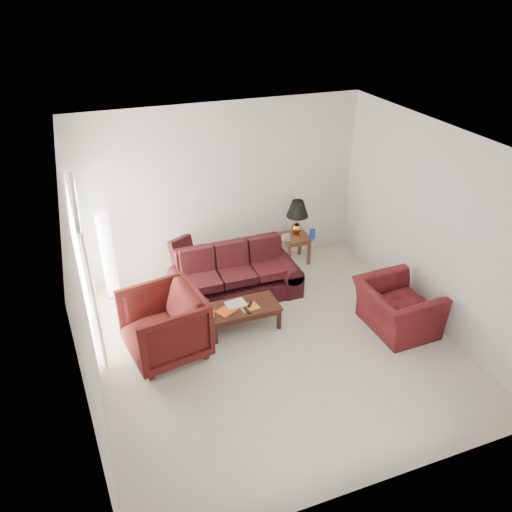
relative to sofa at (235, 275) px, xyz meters
The scene contains 19 objects.
floor 1.47m from the sofa, 83.41° to the right, with size 5.00×5.00×0.00m, color beige.
blinds 2.35m from the sofa, behind, with size 0.10×2.00×2.16m, color silver.
sofa is the anchor object (origin of this frame).
throw_pillow 1.03m from the sofa, 137.03° to the left, with size 0.43×0.12×0.43m, color black.
end_table 1.62m from the sofa, 28.19° to the left, with size 0.49×0.49×0.54m, color #4B2919, non-canonical shape.
table_lamp 1.73m from the sofa, 28.86° to the left, with size 0.40×0.40×0.67m, color #C4793D, non-canonical shape.
clock 1.35m from the sofa, 28.06° to the left, with size 0.14×0.05×0.14m, color white.
blue_canister 1.77m from the sofa, 18.67° to the left, with size 0.11×0.11×0.17m, color #1934A2.
picture_frame 1.63m from the sofa, 35.49° to the left, with size 0.12×0.02×0.15m, color #B0AFB3.
floor_lamp 2.10m from the sofa, 158.56° to the left, with size 0.25×0.25×1.54m, color white, non-canonical shape.
armchair_left 1.71m from the sofa, 144.15° to the right, with size 1.04×1.07×0.98m, color #3C0E0D.
armchair_right 2.61m from the sofa, 38.94° to the right, with size 1.13×0.99×0.73m, color #471014.
coffee_table 0.87m from the sofa, 100.80° to the right, with size 1.10×0.55×0.39m, color black, non-canonical shape.
magazine_red 0.95m from the sofa, 116.34° to the right, with size 0.28×0.21×0.02m, color #E14B16.
magazine_white 0.77m from the sofa, 107.98° to the right, with size 0.30×0.22×0.02m, color silver.
magazine_orange 0.89m from the sofa, 94.72° to the right, with size 0.27×0.20×0.02m, color orange.
remote_a 0.99m from the sofa, 98.23° to the right, with size 0.05×0.18×0.02m, color black.
remote_b 0.84m from the sofa, 93.08° to the right, with size 0.05×0.15×0.02m, color black.
yellow_glass 1.13m from the sofa, 125.83° to the right, with size 0.07×0.07×0.11m, color #F9FF38.
Camera 1 is at (-2.27, -5.28, 4.78)m, focal length 35.00 mm.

